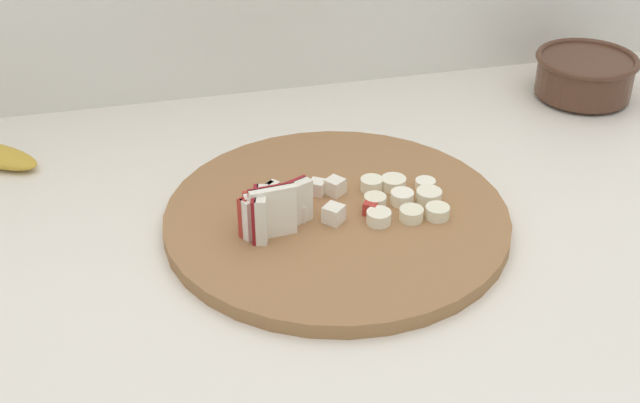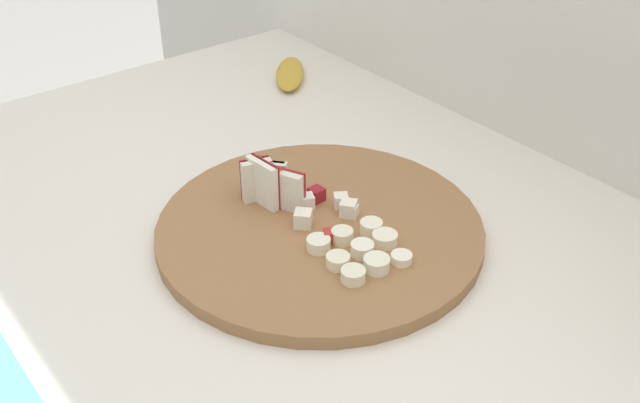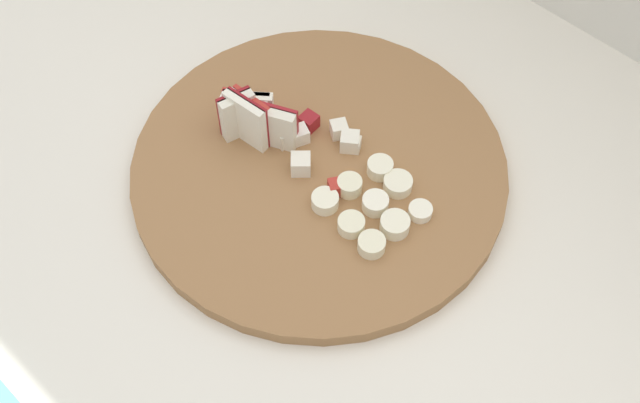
% 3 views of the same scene
% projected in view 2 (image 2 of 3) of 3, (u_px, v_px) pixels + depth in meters
% --- Properties ---
extents(tile_backsplash, '(2.40, 0.04, 1.47)m').
position_uv_depth(tile_backsplash, '(541.00, 254.00, 1.17)').
color(tile_backsplash, silver).
rests_on(tile_backsplash, ground).
extents(cutting_board, '(0.39, 0.39, 0.02)m').
position_uv_depth(cutting_board, '(320.00, 229.00, 0.90)').
color(cutting_board, olive).
rests_on(cutting_board, tiled_countertop).
extents(apple_wedge_fan, '(0.09, 0.06, 0.06)m').
position_uv_depth(apple_wedge_fan, '(268.00, 182.00, 0.92)').
color(apple_wedge_fan, '#B22D23').
rests_on(apple_wedge_fan, cutting_board).
extents(apple_dice_pile, '(0.11, 0.09, 0.02)m').
position_uv_depth(apple_dice_pile, '(320.00, 207.00, 0.91)').
color(apple_dice_pile, '#EFE5CC').
rests_on(apple_dice_pile, cutting_board).
extents(banana_slice_rows, '(0.10, 0.10, 0.02)m').
position_uv_depth(banana_slice_rows, '(360.00, 250.00, 0.84)').
color(banana_slice_rows, '#F4EAC6').
rests_on(banana_slice_rows, cutting_board).
extents(banana_peel, '(0.14, 0.12, 0.02)m').
position_uv_depth(banana_peel, '(290.00, 74.00, 1.28)').
color(banana_peel, gold).
rests_on(banana_peel, tiled_countertop).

